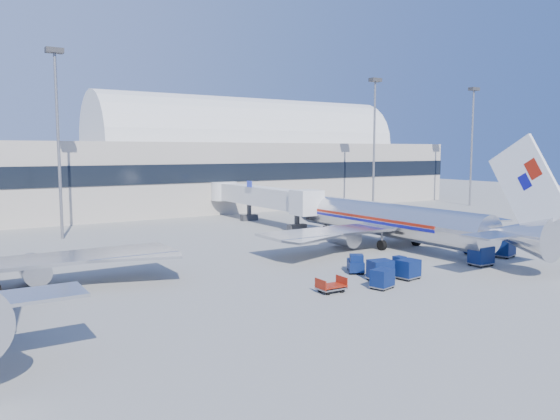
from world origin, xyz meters
TOP-DOWN VIEW (x-y plane):
  - ground at (0.00, 0.00)m, footprint 260.00×260.00m
  - terminal at (-13.60, 55.96)m, footprint 170.00×28.15m
  - airliner_main at (10.00, 4.51)m, footprint 32.00×37.26m
  - jetbridge_near at (7.60, 30.81)m, footprint 4.40×27.50m
  - mast_west at (-20.00, 30.00)m, footprint 2.00×1.20m
  - mast_east at (30.00, 30.00)m, footprint 2.00×1.20m
  - mast_far_east at (55.00, 30.00)m, footprint 2.00×1.20m
  - barrier_near at (18.00, 2.00)m, footprint 3.00×0.55m
  - barrier_mid at (21.30, 2.00)m, footprint 3.00×0.55m
  - barrier_far at (24.60, 2.00)m, footprint 3.00×0.55m
  - tug_lead at (1.74, -5.22)m, footprint 2.17×1.09m
  - tug_right at (13.95, -3.39)m, footprint 2.60×1.69m
  - tug_left at (-1.94, -3.23)m, footprint 2.50×2.87m
  - cart_train_a at (0.11, -7.53)m, footprint 2.05×1.68m
  - cart_train_b at (-2.25, -6.69)m, footprint 2.17×1.79m
  - cart_train_c at (-3.91, -8.72)m, footprint 2.04×1.75m
  - cart_solo_near at (9.70, -7.32)m, footprint 2.11×1.62m
  - cart_solo_far at (15.13, -5.96)m, footprint 2.40×2.04m
  - cart_open_red at (-7.91, -7.47)m, footprint 2.09×1.50m
  - ramp_worker at (18.59, -9.57)m, footprint 0.80×0.85m

SIDE VIEW (x-z plane):
  - ground at x=0.00m, z-range 0.00..0.00m
  - cart_open_red at x=-7.91m, z-range 0.12..0.67m
  - barrier_near at x=18.00m, z-range 0.00..0.90m
  - barrier_mid at x=21.30m, z-range 0.00..0.90m
  - barrier_far at x=24.60m, z-range 0.00..0.90m
  - tug_lead at x=1.74m, z-range -0.06..1.35m
  - tug_right at x=13.95m, z-range -0.07..1.50m
  - tug_left at x=-1.94m, z-range -0.07..1.61m
  - cart_train_c at x=-3.91m, z-range 0.05..1.59m
  - cart_train_a at x=0.11m, z-range 0.06..1.69m
  - cart_train_b at x=-2.25m, z-range 0.06..1.78m
  - ramp_worker at x=18.59m, z-range 0.00..1.95m
  - cart_solo_near at x=9.70m, z-range 0.06..1.90m
  - cart_solo_far at x=15.13m, z-range 0.06..1.91m
  - airliner_main at x=10.00m, z-range -3.11..8.96m
  - jetbridge_near at x=7.60m, z-range 0.80..7.05m
  - terminal at x=-13.60m, z-range -2.98..18.02m
  - mast_west at x=-20.00m, z-range 3.49..26.09m
  - mast_east at x=30.00m, z-range 3.49..26.09m
  - mast_far_east at x=55.00m, z-range 3.49..26.09m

